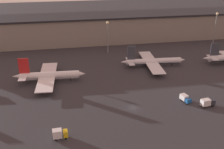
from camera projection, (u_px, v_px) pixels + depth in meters
ground at (133, 108)px, 119.25m from camera, size 600.00×600.00×0.00m
terminal_building at (99, 28)px, 206.76m from camera, size 246.43×28.04×19.62m
airplane_1 at (49, 76)px, 142.54m from camera, size 36.89×37.37×13.12m
airplane_2 at (153, 61)px, 162.30m from camera, size 38.38×36.81×12.69m
service_vehicle_0 at (185, 98)px, 123.59m from camera, size 3.78×6.04×3.02m
service_vehicle_2 at (60, 134)px, 98.71m from camera, size 5.38×2.81×3.74m
service_vehicle_3 at (207, 102)px, 119.72m from camera, size 6.42×3.43×3.47m
lamp_post_1 at (108, 33)px, 179.99m from camera, size 1.80×1.80×21.00m
lamp_post_2 at (216, 25)px, 192.24m from camera, size 1.80×1.80×23.89m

